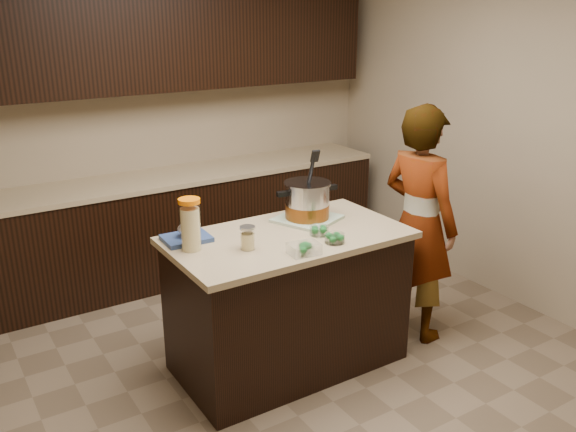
{
  "coord_description": "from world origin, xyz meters",
  "views": [
    {
      "loc": [
        -1.86,
        -2.94,
        2.22
      ],
      "look_at": [
        0.0,
        0.0,
        1.02
      ],
      "focal_mm": 38.0,
      "sensor_mm": 36.0,
      "label": 1
    }
  ],
  "objects_px": {
    "stock_pot": "(307,203)",
    "lemonade_pitcher": "(190,227)",
    "person": "(419,224)",
    "island": "(288,300)"
  },
  "relations": [
    {
      "from": "stock_pot",
      "to": "lemonade_pitcher",
      "type": "bearing_deg",
      "value": -168.31
    },
    {
      "from": "stock_pot",
      "to": "person",
      "type": "bearing_deg",
      "value": -13.37
    },
    {
      "from": "stock_pot",
      "to": "person",
      "type": "height_order",
      "value": "person"
    },
    {
      "from": "island",
      "to": "person",
      "type": "height_order",
      "value": "person"
    },
    {
      "from": "person",
      "to": "island",
      "type": "bearing_deg",
      "value": 76.18
    },
    {
      "from": "stock_pot",
      "to": "lemonade_pitcher",
      "type": "height_order",
      "value": "stock_pot"
    },
    {
      "from": "lemonade_pitcher",
      "to": "stock_pot",
      "type": "bearing_deg",
      "value": 4.39
    },
    {
      "from": "stock_pot",
      "to": "person",
      "type": "xyz_separation_m",
      "value": [
        0.73,
        -0.28,
        -0.2
      ]
    },
    {
      "from": "stock_pot",
      "to": "person",
      "type": "distance_m",
      "value": 0.81
    },
    {
      "from": "island",
      "to": "lemonade_pitcher",
      "type": "distance_m",
      "value": 0.84
    }
  ]
}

